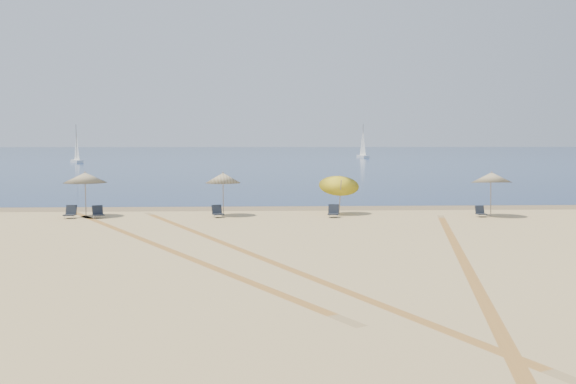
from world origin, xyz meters
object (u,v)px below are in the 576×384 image
object	(u,v)px
chair_4	(218,212)
chair_5	(333,212)
umbrella_1	(85,178)
umbrella_4	(492,178)
chair_3	(98,213)
umbrella_2	(223,178)
umbrella_3	(339,181)
sailboat_1	(363,148)
chair_2	(70,212)
sailboat_0	(77,151)
chair_6	(481,212)

from	to	relation	value
chair_4	chair_5	distance (m)	6.20
umbrella_1	chair_5	size ratio (longest dim) A/B	3.20
umbrella_4	chair_3	size ratio (longest dim) A/B	2.97
umbrella_2	umbrella_3	distance (m)	6.42
umbrella_2	umbrella_4	world-z (taller)	umbrella_4
umbrella_2	chair_5	xyz separation A→B (m)	(5.93, -1.07, -1.76)
umbrella_2	umbrella_4	size ratio (longest dim) A/B	0.98
umbrella_4	chair_3	xyz separation A→B (m)	(-21.07, 0.04, -1.80)
umbrella_3	sailboat_1	xyz separation A→B (m)	(20.74, 119.90, 0.66)
chair_2	sailboat_0	xyz separation A→B (m)	(-24.46, 87.67, 1.87)
chair_3	chair_5	bearing A→B (deg)	-25.80
umbrella_3	chair_3	world-z (taller)	umbrella_3
chair_4	umbrella_1	bearing A→B (deg)	153.88
chair_2	chair_5	bearing A→B (deg)	1.05
umbrella_1	chair_3	size ratio (longest dim) A/B	2.97
umbrella_2	chair_6	size ratio (longest dim) A/B	3.92
chair_6	sailboat_0	xyz separation A→B (m)	(-46.33, 88.01, 1.91)
umbrella_3	chair_3	size ratio (longest dim) A/B	3.14
umbrella_1	umbrella_2	world-z (taller)	umbrella_1
umbrella_4	chair_6	distance (m)	1.97
umbrella_4	sailboat_1	world-z (taller)	sailboat_1
chair_6	sailboat_0	distance (m)	99.48
umbrella_1	chair_4	world-z (taller)	umbrella_1
umbrella_3	sailboat_0	size ratio (longest dim) A/B	0.36
chair_3	sailboat_0	xyz separation A→B (m)	(-25.91, 87.71, 1.88)
chair_6	chair_2	bearing A→B (deg)	174.65
umbrella_3	sailboat_1	world-z (taller)	sailboat_1
umbrella_1	umbrella_3	xyz separation A→B (m)	(13.80, 0.43, -0.26)
chair_3	chair_2	bearing A→B (deg)	153.54
umbrella_1	umbrella_3	world-z (taller)	umbrella_3
chair_5	sailboat_1	world-z (taller)	sailboat_1
umbrella_3	umbrella_4	distance (m)	8.22
chair_6	chair_5	bearing A→B (deg)	174.65
umbrella_1	chair_2	xyz separation A→B (m)	(-0.61, -0.74, -1.80)
chair_5	chair_2	bearing A→B (deg)	-169.76
umbrella_2	chair_2	bearing A→B (deg)	-173.89
umbrella_1	sailboat_0	world-z (taller)	sailboat_0
chair_2	chair_6	bearing A→B (deg)	1.04
chair_2	chair_3	bearing A→B (deg)	0.46
umbrella_1	chair_3	bearing A→B (deg)	-42.66
chair_4	sailboat_0	world-z (taller)	sailboat_0
chair_6	umbrella_3	bearing A→B (deg)	164.08
chair_2	chair_4	bearing A→B (deg)	2.36
umbrella_2	chair_4	distance (m)	1.96
umbrella_2	chair_6	bearing A→B (deg)	-4.92
sailboat_0	umbrella_1	bearing A→B (deg)	-103.78
chair_3	chair_6	distance (m)	20.42
umbrella_1	umbrella_2	size ratio (longest dim) A/B	1.02
chair_2	umbrella_1	bearing A→B (deg)	52.51
sailboat_1	umbrella_1	bearing A→B (deg)	-116.07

